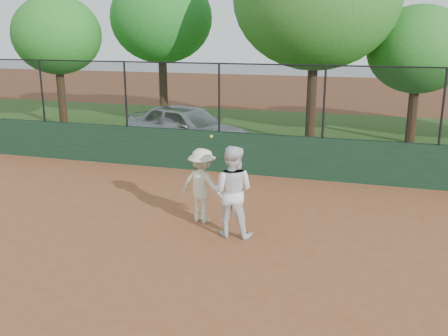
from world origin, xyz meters
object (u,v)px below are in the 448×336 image
(tree_3, at_px, (419,50))
(player_main, at_px, (202,186))
(player_second, at_px, (232,191))
(tree_0, at_px, (57,35))
(tree_1, at_px, (161,18))
(parked_car, at_px, (187,127))

(tree_3, bearing_deg, player_main, -115.97)
(player_second, bearing_deg, player_main, -37.39)
(tree_0, distance_m, tree_3, 14.49)
(tree_1, bearing_deg, parked_car, -57.08)
(parked_car, distance_m, tree_1, 6.13)
(player_main, xyz_separation_m, tree_1, (-5.43, 10.43, 3.76))
(player_main, bearing_deg, tree_3, 64.03)
(player_main, relative_size, tree_0, 0.36)
(player_main, bearing_deg, tree_0, 136.88)
(player_second, bearing_deg, parked_car, -65.39)
(player_main, distance_m, tree_3, 11.30)
(tree_0, bearing_deg, tree_1, 18.40)
(parked_car, height_order, player_main, player_main)
(tree_0, height_order, tree_1, tree_1)
(tree_0, bearing_deg, player_second, -42.51)
(parked_car, bearing_deg, player_second, -131.82)
(parked_car, distance_m, player_main, 6.96)
(tree_0, xyz_separation_m, tree_1, (4.21, 1.40, 0.69))
(parked_car, bearing_deg, tree_3, -44.68)
(parked_car, relative_size, tree_0, 0.85)
(parked_car, xyz_separation_m, tree_1, (-2.63, 4.06, 3.78))
(player_main, xyz_separation_m, tree_0, (-9.64, 9.03, 3.08))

